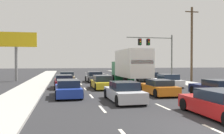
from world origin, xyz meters
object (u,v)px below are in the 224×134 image
Objects in this scene: box_truck at (130,65)px; roadside_billboard at (16,45)px; car_red at (221,105)px; car_orange at (158,88)px; car_tan at (67,77)px; car_maroon at (64,82)px; car_black at (149,77)px; utility_pole_mid at (192,43)px; car_blue at (68,89)px; car_yellow at (102,83)px; car_navy at (217,89)px; car_gray at (94,77)px; traffic_signal_mast at (153,46)px; car_white at (167,81)px; car_silver at (124,92)px.

roadside_billboard is (-13.22, 8.26, 2.60)m from box_truck.
car_orange is at bearing 88.50° from car_red.
car_tan is 7.12m from car_maroon.
utility_pole_mid is (5.63, -0.46, 4.32)m from car_black.
roadside_billboard is (-13.10, 16.44, 4.21)m from car_orange.
car_black is at bearing 47.65° from car_blue.
car_blue is at bearing 128.95° from car_red.
box_truck is 1.94× the size of car_orange.
car_red is at bearing -75.61° from car_yellow.
car_tan is at bearing 89.24° from car_blue.
car_navy is at bearing 56.58° from car_red.
car_blue is 1.02× the size of car_red.
car_gray is at bearing 74.40° from car_blue.
car_navy is at bearing -65.77° from car_gray.
car_tan is at bearing 169.16° from car_black.
car_navy is 0.64× the size of traffic_signal_mast.
car_gray is 0.96× the size of car_black.
car_orange is 0.44× the size of utility_pole_mid.
car_white is (3.06, -2.71, -1.57)m from box_truck.
car_white is at bearing -103.95° from traffic_signal_mast.
car_white is at bearing 59.77° from car_orange.
car_orange is (6.78, -0.39, -0.03)m from car_blue.
car_gray is at bearing -18.25° from roadside_billboard.
roadside_billboard is (-6.50, 2.88, 4.17)m from car_tan.
traffic_signal_mast is at bearing 49.88° from car_yellow.
utility_pole_mid reaches higher than car_yellow.
utility_pole_mid is (3.25, -5.03, 0.04)m from traffic_signal_mast.
utility_pole_mid reaches higher than car_gray.
car_white is at bearing -39.59° from car_tan.
car_blue is 1.10× the size of car_orange.
car_red is 0.47× the size of utility_pole_mid.
car_maroon is 0.96× the size of car_navy.
car_silver is 0.97× the size of car_navy.
car_yellow is at bearing -130.12° from traffic_signal_mast.
car_gray is 1.03× the size of car_silver.
car_white is (6.55, 8.01, 0.01)m from car_silver.
car_gray is 6.21m from box_truck.
car_red is (6.58, -8.14, 0.01)m from car_blue.
car_blue is 1.11× the size of car_white.
traffic_signal_mast reaches higher than car_yellow.
car_white reaches higher than car_orange.
car_black is at bearing -117.59° from traffic_signal_mast.
box_truck is (3.48, 10.73, 1.58)m from car_silver.
car_tan is 15.09m from car_orange.
car_yellow is 0.62× the size of traffic_signal_mast.
car_yellow reaches higher than car_black.
box_truck is at bearing -134.07° from car_black.
box_truck is at bearing 108.96° from car_navy.
car_red is 21.52m from utility_pole_mid.
car_gray is 6.85m from car_black.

